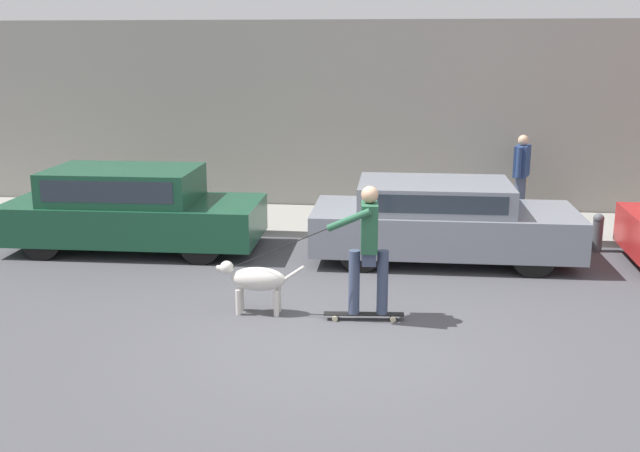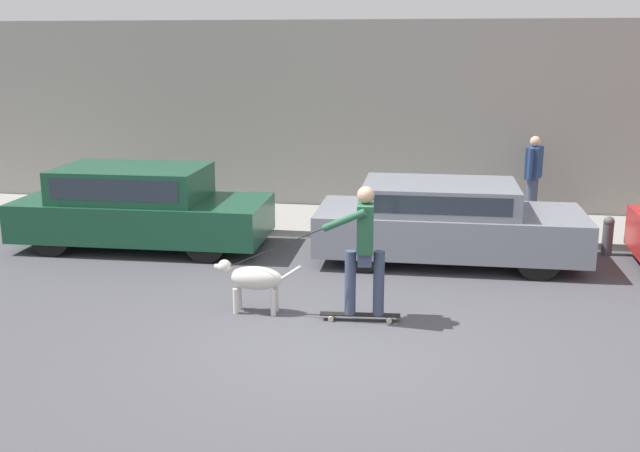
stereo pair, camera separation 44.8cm
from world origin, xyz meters
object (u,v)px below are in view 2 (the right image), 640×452
at_px(parked_car_1, 447,222).
at_px(fire_hydrant, 608,235).
at_px(pedestrian_with_bag, 533,175).
at_px(parked_car_0, 140,208).
at_px(dog, 253,279).
at_px(skateboarder, 364,245).

bearing_deg(parked_car_1, fire_hydrant, 16.26).
bearing_deg(pedestrian_with_bag, fire_hydrant, -41.12).
bearing_deg(parked_car_0, parked_car_1, -1.64).
height_order(dog, pedestrian_with_bag, pedestrian_with_bag).
distance_m(parked_car_0, parked_car_1, 5.11).
distance_m(parked_car_1, fire_hydrant, 2.74).
height_order(parked_car_0, dog, parked_car_0).
relative_size(parked_car_0, pedestrian_with_bag, 2.65).
bearing_deg(parked_car_0, dog, -47.56).
bearing_deg(parked_car_1, dog, -132.33).
bearing_deg(dog, pedestrian_with_bag, -127.09).
bearing_deg(fire_hydrant, skateboarder, -134.55).
bearing_deg(pedestrian_with_bag, parked_car_1, -101.70).
bearing_deg(fire_hydrant, pedestrian_with_bag, 119.82).
distance_m(skateboarder, pedestrian_with_bag, 6.04).
bearing_deg(parked_car_1, pedestrian_with_bag, 58.06).
distance_m(dog, skateboarder, 1.52).
relative_size(parked_car_1, skateboarder, 1.84).
bearing_deg(skateboarder, parked_car_1, -114.64).
distance_m(skateboarder, fire_hydrant, 5.17).
relative_size(dog, fire_hydrant, 1.76).
relative_size(parked_car_0, skateboarder, 1.86).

